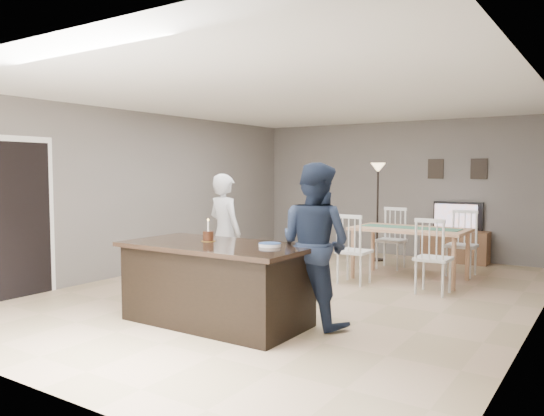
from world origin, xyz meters
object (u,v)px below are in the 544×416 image
Objects in this scene: television at (457,216)px; dining_table at (410,237)px; woman at (225,232)px; tv_console at (455,246)px; plate_stack at (270,245)px; floor_lamp at (378,185)px; kitchen_island at (217,283)px; man at (315,244)px; birthday_cake at (208,236)px.

television is 0.46× the size of dining_table.
tv_console is at bearing -102.68° from woman.
floor_lamp is at bearing 98.56° from plate_stack.
plate_stack is (1.58, -1.22, 0.08)m from woman.
woman is 6.85× the size of plate_stack.
kitchen_island is 1.79× the size of tv_console.
woman is 2.94m from dining_table.
tv_console is 0.64× the size of floor_lamp.
dining_table is 1.06× the size of floor_lamp.
man is (0.95, 0.55, 0.45)m from kitchen_island.
floor_lamp reaches higher than dining_table.
woman is at bearing 63.38° from television.
woman is at bearing 120.83° from birthday_cake.
tv_console is 0.57m from television.
birthday_cake is 0.13× the size of dining_table.
kitchen_island is 5.70m from tv_console.
floor_lamp is at bearing 128.57° from dining_table.
dining_table is (1.02, 3.53, 0.22)m from kitchen_island.
woman is 1.45m from birthday_cake.
tv_console is (1.20, 5.57, -0.15)m from kitchen_island.
plate_stack is at bearing 156.70° from woman.
birthday_cake is 0.14× the size of floor_lamp.
floor_lamp reaches higher than plate_stack.
man reaches higher than plate_stack.
woman is 0.90× the size of floor_lamp.
woman is 6.47× the size of birthday_cake.
dining_table is (1.97, 2.18, -0.16)m from woman.
man is at bearing -92.85° from tv_console.
kitchen_island is 1.69m from woman.
man is 7.38× the size of plate_stack.
dining_table is (-0.18, -2.04, 0.38)m from tv_console.
dining_table is 1.95m from floor_lamp.
woman is (-2.15, -4.29, -0.03)m from television.
dining_table is at bearing 73.90° from kitchen_island.
man reaches higher than dining_table.
television is 3.75× the size of plate_stack.
man is 0.53m from plate_stack.
floor_lamp is (-1.29, -0.70, 0.58)m from television.
tv_console is at bearing 85.21° from dining_table.
tv_console is 4.65× the size of birthday_cake.
tv_console is at bearing 75.56° from birthday_cake.
dining_table is (-0.18, -2.11, -0.19)m from television.
man is 6.98× the size of birthday_cake.
tv_console is 4.92× the size of plate_stack.
tv_console is 4.77m from woman.
tv_console is 5.50m from plate_stack.
woman is at bearing -15.36° from man.
man is at bearing 30.07° from kitchen_island.
floor_lamp is at bearing 28.51° from television.
woman reaches higher than kitchen_island.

